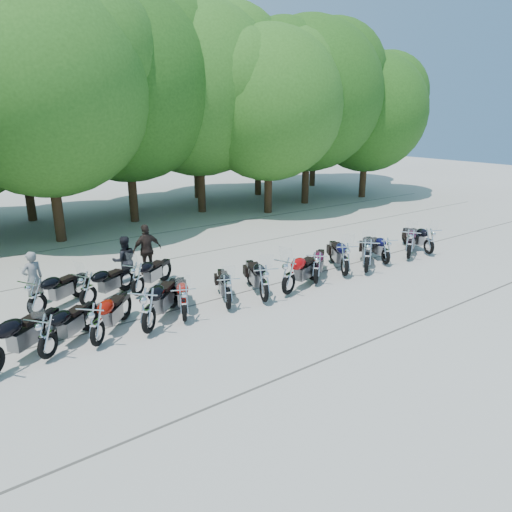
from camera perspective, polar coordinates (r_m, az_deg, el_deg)
ground at (r=13.51m, az=3.74°, el=-6.00°), size 90.00×90.00×0.00m
tree_3 at (r=21.26m, az=-25.21°, el=18.39°), size 8.70×8.70×10.67m
tree_4 at (r=24.20m, az=-16.15°, el=19.71°), size 9.13×9.13×11.20m
tree_5 at (r=26.01m, az=-7.27°, el=19.86°), size 9.04×9.04×11.10m
tree_6 at (r=25.59m, az=1.61°, el=18.32°), size 8.00×8.00×9.82m
tree_7 at (r=28.68m, az=6.54°, el=19.26°), size 8.79×8.79×10.79m
tree_8 at (r=31.56m, az=13.76°, el=17.03°), size 7.53×7.53×9.25m
tree_11 at (r=26.30m, az=-27.72°, el=15.73°), size 7.56×7.56×9.28m
tree_12 at (r=27.78m, az=-15.96°, el=17.43°), size 7.88×7.88×9.67m
tree_13 at (r=30.73m, az=-7.70°, el=18.41°), size 8.31×8.31×10.20m
tree_14 at (r=31.69m, az=0.26°, el=18.14°), size 8.02×8.02×9.84m
tree_15 at (r=36.22m, az=7.43°, el=19.78°), size 9.67×9.67×11.86m
motorcycle_1 at (r=11.31m, az=-24.72°, el=-9.01°), size 2.10×1.92×1.24m
motorcycle_2 at (r=11.46m, az=-19.31°, el=-7.97°), size 2.00×2.09×1.25m
motorcycle_3 at (r=11.70m, az=-13.35°, el=-6.52°), size 2.30×2.26×1.40m
motorcycle_4 at (r=12.21m, az=-9.02°, el=-5.72°), size 1.45×2.20×1.20m
motorcycle_5 at (r=12.83m, az=-3.54°, el=-4.41°), size 1.46×2.18×1.19m
motorcycle_6 at (r=13.26m, az=1.01°, el=-3.34°), size 1.52×2.43×1.32m
motorcycle_7 at (r=13.82m, az=4.12°, el=-2.41°), size 2.53×1.53×1.37m
motorcycle_8 at (r=14.83m, az=7.59°, el=-1.39°), size 2.08×1.96×1.24m
motorcycle_9 at (r=15.69m, az=11.09°, el=-0.33°), size 1.87×2.40×1.34m
motorcycle_10 at (r=16.15m, az=13.73°, el=0.12°), size 2.37×2.23×1.41m
motorcycle_11 at (r=17.30m, az=15.96°, el=0.68°), size 1.50×2.15×1.18m
motorcycle_12 at (r=18.18m, az=18.68°, el=1.50°), size 2.40×1.91×1.35m
motorcycle_13 at (r=19.10m, az=20.87°, el=1.83°), size 1.45×2.28×1.24m
motorcycle_14 at (r=13.75m, az=-25.81°, el=-4.53°), size 2.24×1.71×1.25m
motorcycle_15 at (r=13.82m, az=-20.33°, el=-3.80°), size 2.22×1.60×1.22m
motorcycle_16 at (r=14.20m, az=-14.62°, el=-2.70°), size 2.16×1.77×1.23m
rider_0 at (r=14.60m, az=-26.09°, el=-2.56°), size 0.67×0.53×1.63m
rider_1 at (r=15.37m, az=-16.10°, el=-0.53°), size 0.87×0.72×1.62m
rider_2 at (r=16.08m, az=-13.47°, el=0.76°), size 1.07×0.49×1.79m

